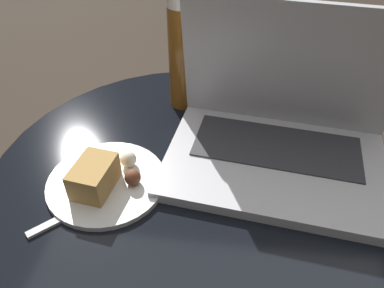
% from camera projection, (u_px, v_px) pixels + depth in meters
% --- Properties ---
extents(table, '(0.69, 0.69, 0.52)m').
position_uv_depth(table, '(193.00, 220.00, 0.72)').
color(table, '#515156').
rests_on(table, ground_plane).
extents(laptop, '(0.40, 0.29, 0.26)m').
position_uv_depth(laptop, '(279.00, 132.00, 0.63)').
color(laptop, silver).
rests_on(laptop, table).
extents(beer_glass, '(0.06, 0.06, 0.23)m').
position_uv_depth(beer_glass, '(183.00, 53.00, 0.72)').
color(beer_glass, brown).
rests_on(beer_glass, table).
extents(snack_plate, '(0.19, 0.19, 0.06)m').
position_uv_depth(snack_plate, '(104.00, 179.00, 0.60)').
color(snack_plate, silver).
rests_on(snack_plate, table).
extents(fork, '(0.14, 0.14, 0.00)m').
position_uv_depth(fork, '(94.00, 202.00, 0.58)').
color(fork, silver).
rests_on(fork, table).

